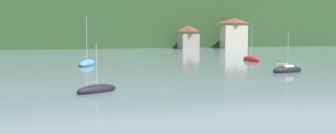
{
  "coord_description": "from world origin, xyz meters",
  "views": [
    {
      "loc": [
        -7.03,
        22.74,
        5.62
      ],
      "look_at": [
        0.0,
        50.08,
        2.93
      ],
      "focal_mm": 43.71,
      "sensor_mm": 36.0,
      "label": 1
    }
  ],
  "objects_px": {
    "sailboat_mid_4": "(97,90)",
    "shore_building_west": "(188,37)",
    "shore_building_westcentral": "(234,34)",
    "sailboat_far_0": "(287,70)",
    "sailboat_far_8": "(87,63)",
    "sailboat_far_5": "(251,59)"
  },
  "relations": [
    {
      "from": "shore_building_west",
      "to": "sailboat_far_0",
      "type": "height_order",
      "value": "shore_building_west"
    },
    {
      "from": "shore_building_westcentral",
      "to": "sailboat_far_0",
      "type": "relative_size",
      "value": 1.55
    },
    {
      "from": "sailboat_mid_4",
      "to": "sailboat_far_5",
      "type": "relative_size",
      "value": 0.68
    },
    {
      "from": "sailboat_far_5",
      "to": "sailboat_far_8",
      "type": "distance_m",
      "value": 27.8
    },
    {
      "from": "shore_building_west",
      "to": "sailboat_far_5",
      "type": "relative_size",
      "value": 0.95
    },
    {
      "from": "shore_building_westcentral",
      "to": "sailboat_far_5",
      "type": "relative_size",
      "value": 1.26
    },
    {
      "from": "shore_building_west",
      "to": "sailboat_mid_4",
      "type": "xyz_separation_m",
      "value": [
        -30.5,
        -71.18,
        -2.89
      ]
    },
    {
      "from": "shore_building_westcentral",
      "to": "sailboat_far_0",
      "type": "height_order",
      "value": "shore_building_westcentral"
    },
    {
      "from": "sailboat_mid_4",
      "to": "shore_building_westcentral",
      "type": "bearing_deg",
      "value": 28.23
    },
    {
      "from": "sailboat_mid_4",
      "to": "sailboat_far_0",
      "type": "bearing_deg",
      "value": -7.34
    },
    {
      "from": "shore_building_west",
      "to": "sailboat_far_0",
      "type": "distance_m",
      "value": 61.11
    },
    {
      "from": "shore_building_west",
      "to": "shore_building_westcentral",
      "type": "relative_size",
      "value": 0.75
    },
    {
      "from": "shore_building_west",
      "to": "shore_building_westcentral",
      "type": "xyz_separation_m",
      "value": [
        13.13,
        -0.63,
        0.99
      ]
    },
    {
      "from": "sailboat_far_8",
      "to": "sailboat_far_5",
      "type": "bearing_deg",
      "value": -68.97
    },
    {
      "from": "sailboat_far_5",
      "to": "sailboat_far_8",
      "type": "bearing_deg",
      "value": 87.16
    },
    {
      "from": "sailboat_far_0",
      "to": "sailboat_far_5",
      "type": "xyz_separation_m",
      "value": [
        3.59,
        17.69,
        -0.02
      ]
    },
    {
      "from": "sailboat_mid_4",
      "to": "shore_building_west",
      "type": "bearing_deg",
      "value": 36.77
    },
    {
      "from": "shore_building_westcentral",
      "to": "sailboat_mid_4",
      "type": "distance_m",
      "value": 83.04
    },
    {
      "from": "sailboat_mid_4",
      "to": "sailboat_far_8",
      "type": "bearing_deg",
      "value": 58.52
    },
    {
      "from": "shore_building_west",
      "to": "shore_building_westcentral",
      "type": "bearing_deg",
      "value": -2.74
    },
    {
      "from": "sailboat_far_8",
      "to": "sailboat_far_0",
      "type": "bearing_deg",
      "value": -105.8
    },
    {
      "from": "sailboat_far_0",
      "to": "sailboat_far_5",
      "type": "relative_size",
      "value": 0.81
    }
  ]
}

